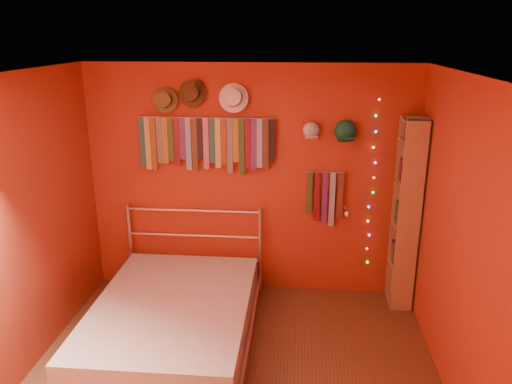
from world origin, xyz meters
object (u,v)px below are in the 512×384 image
(tie_rack, at_px, (206,142))
(bookshelf, at_px, (410,214))
(reading_lamp, at_px, (347,213))
(bed, at_px, (173,320))

(tie_rack, xyz_separation_m, bookshelf, (2.12, -0.16, -0.68))
(reading_lamp, bearing_deg, bed, -151.07)
(reading_lamp, xyz_separation_m, bed, (-1.64, -0.90, -0.79))
(reading_lamp, distance_m, bed, 2.03)
(reading_lamp, relative_size, bookshelf, 0.15)
(reading_lamp, height_order, bookshelf, bookshelf)
(bookshelf, xyz_separation_m, bed, (-2.28, -0.92, -0.79))
(bookshelf, bearing_deg, bed, -158.04)
(reading_lamp, distance_m, bookshelf, 0.64)
(bookshelf, height_order, bed, bookshelf)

